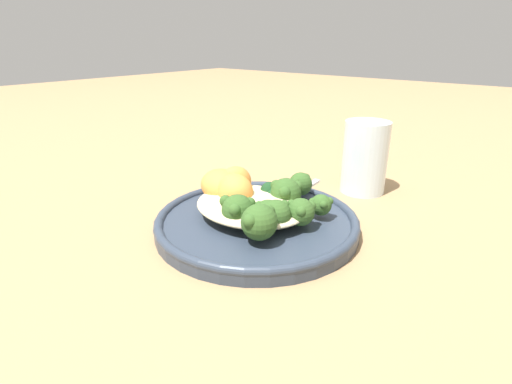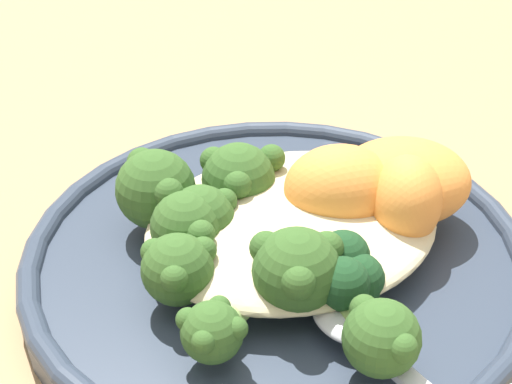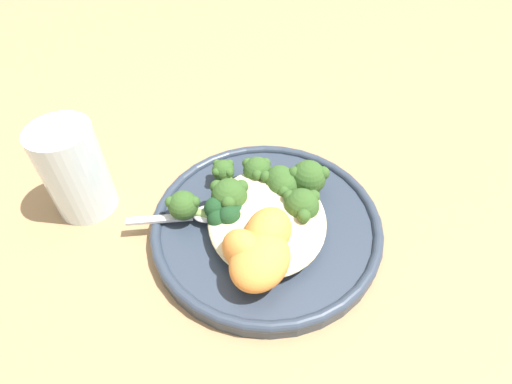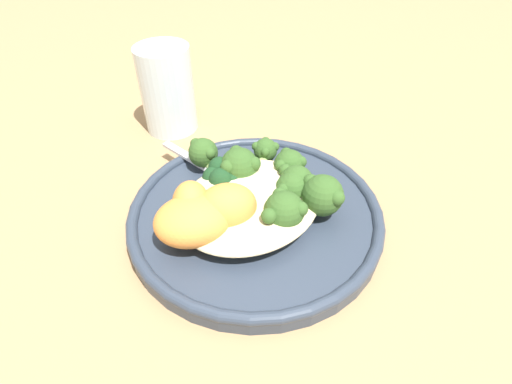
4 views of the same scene
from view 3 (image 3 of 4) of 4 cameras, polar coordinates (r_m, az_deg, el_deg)
ground_plane at (r=0.46m, az=1.54°, el=-7.35°), size 4.00×4.00×0.00m
plate at (r=0.46m, az=1.94°, el=-4.62°), size 0.26×0.26×0.02m
quinoa_mound at (r=0.44m, az=1.19°, el=-3.74°), size 0.15×0.13×0.02m
broccoli_stalk_0 at (r=0.44m, az=6.08°, el=-2.14°), size 0.04×0.08×0.04m
broccoli_stalk_1 at (r=0.46m, az=6.45°, el=0.97°), size 0.10×0.10×0.04m
broccoli_stalk_2 at (r=0.46m, az=3.43°, el=-0.09°), size 0.08×0.05×0.03m
broccoli_stalk_3 at (r=0.46m, az=2.90°, el=0.20°), size 0.10×0.06×0.04m
broccoli_stalk_4 at (r=0.47m, az=0.44°, el=1.41°), size 0.10×0.04×0.03m
broccoli_stalk_5 at (r=0.47m, az=-3.27°, el=1.25°), size 0.10×0.07×0.03m
broccoli_stalk_6 at (r=0.45m, az=-3.41°, el=-0.90°), size 0.06×0.08×0.04m
broccoli_stalk_7 at (r=0.45m, az=-8.27°, el=-2.42°), size 0.04×0.12×0.03m
sweet_potato_chunk_0 at (r=0.39m, az=0.57°, el=-9.74°), size 0.09×0.08×0.04m
sweet_potato_chunk_1 at (r=0.41m, az=1.77°, el=-5.74°), size 0.07×0.07×0.05m
sweet_potato_chunk_2 at (r=0.40m, az=-1.86°, el=-8.28°), size 0.06×0.06×0.05m
kale_tuft at (r=0.44m, az=-4.54°, el=-2.89°), size 0.04×0.04×0.03m
spoon at (r=0.45m, az=-8.43°, el=-3.27°), size 0.03×0.11×0.01m
water_glass at (r=0.50m, az=-24.49°, el=2.82°), size 0.07×0.07×0.11m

